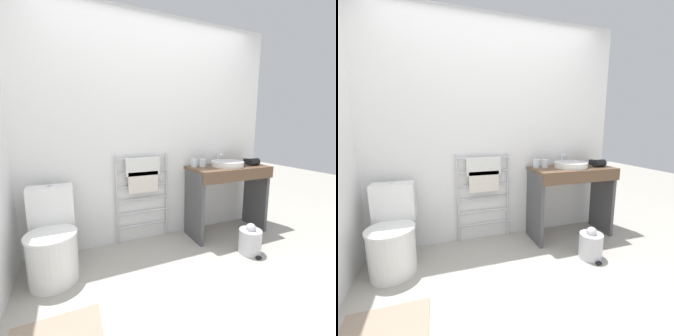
# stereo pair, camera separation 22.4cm
# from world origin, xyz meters

# --- Properties ---
(ground_plane) EXTENTS (12.00, 12.00, 0.00)m
(ground_plane) POSITION_xyz_m (0.00, 0.00, 0.00)
(ground_plane) COLOR #A8A399
(wall_back) EXTENTS (3.04, 0.12, 2.53)m
(wall_back) POSITION_xyz_m (0.00, 1.36, 1.26)
(wall_back) COLOR white
(wall_back) RESTS_ON ground_plane
(toilet) EXTENTS (0.42, 0.57, 0.79)m
(toilet) POSITION_xyz_m (-1.08, 0.93, 0.32)
(toilet) COLOR white
(toilet) RESTS_ON ground_plane
(towel_radiator) EXTENTS (0.62, 0.06, 1.02)m
(towel_radiator) POSITION_xyz_m (-0.15, 1.25, 0.72)
(towel_radiator) COLOR silver
(towel_radiator) RESTS_ON ground_plane
(vanity_counter) EXTENTS (0.98, 0.47, 0.85)m
(vanity_counter) POSITION_xyz_m (0.87, 1.02, 0.58)
(vanity_counter) COLOR brown
(vanity_counter) RESTS_ON ground_plane
(sink_basin) EXTENTS (0.39, 0.39, 0.06)m
(sink_basin) POSITION_xyz_m (0.86, 1.04, 0.89)
(sink_basin) COLOR white
(sink_basin) RESTS_ON vanity_counter
(faucet) EXTENTS (0.02, 0.10, 0.14)m
(faucet) POSITION_xyz_m (0.86, 1.23, 0.94)
(faucet) COLOR silver
(faucet) RESTS_ON vanity_counter
(cup_near_wall) EXTENTS (0.08, 0.08, 0.10)m
(cup_near_wall) POSITION_xyz_m (0.47, 1.16, 0.90)
(cup_near_wall) COLOR silver
(cup_near_wall) RESTS_ON vanity_counter
(cup_near_edge) EXTENTS (0.08, 0.08, 0.10)m
(cup_near_edge) POSITION_xyz_m (0.56, 1.12, 0.90)
(cup_near_edge) COLOR silver
(cup_near_edge) RESTS_ON vanity_counter
(hair_dryer) EXTENTS (0.18, 0.17, 0.09)m
(hair_dryer) POSITION_xyz_m (1.21, 0.98, 0.90)
(hair_dryer) COLOR black
(hair_dryer) RESTS_ON vanity_counter
(trash_bin) EXTENTS (0.23, 0.26, 0.33)m
(trash_bin) POSITION_xyz_m (0.80, 0.53, 0.14)
(trash_bin) COLOR silver
(trash_bin) RESTS_ON ground_plane
(bath_mat) EXTENTS (0.56, 0.36, 0.01)m
(bath_mat) POSITION_xyz_m (-1.04, 0.24, 0.01)
(bath_mat) COLOR gray
(bath_mat) RESTS_ON ground_plane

